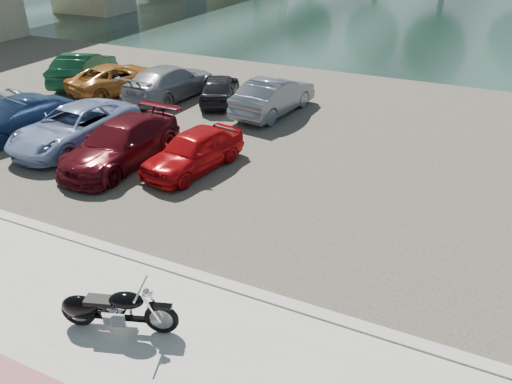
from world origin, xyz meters
TOP-DOWN VIEW (x-y plane):
  - ground at (0.00, 0.00)m, footprint 200.00×200.00m
  - kerb at (0.00, 2.00)m, footprint 60.00×0.30m
  - parking_lot at (0.00, 11.00)m, footprint 60.00×18.00m
  - river at (0.00, 40.00)m, footprint 120.00×40.00m
  - motorcycle at (-1.37, -0.08)m, footprint 2.26×1.03m
  - car_1 at (-10.89, 6.43)m, footprint 2.14×4.26m
  - car_2 at (-8.45, 6.66)m, footprint 2.52×5.03m
  - car_3 at (-6.02, 6.16)m, footprint 1.99×4.78m
  - car_4 at (-3.66, 6.76)m, footprint 2.16×4.00m
  - car_5 at (-13.48, 12.65)m, footprint 2.82×4.79m
  - car_6 at (-11.16, 12.29)m, footprint 3.25×5.00m
  - car_7 at (-8.42, 12.57)m, footprint 2.44×5.16m
  - car_8 at (-6.14, 12.99)m, footprint 2.68×3.92m
  - car_9 at (-3.48, 12.69)m, footprint 2.12×4.59m

SIDE VIEW (x-z plane):
  - ground at x=0.00m, z-range 0.00..0.00m
  - river at x=0.00m, z-range 0.00..0.00m
  - parking_lot at x=0.00m, z-range 0.00..0.04m
  - kerb at x=0.00m, z-range 0.00..0.14m
  - motorcycle at x=-1.37m, z-range 0.04..1.09m
  - car_8 at x=-6.14m, z-range 0.04..1.28m
  - car_6 at x=-11.16m, z-range 0.04..1.32m
  - car_4 at x=-3.66m, z-range 0.04..1.33m
  - car_1 at x=-10.89m, z-range 0.04..1.38m
  - car_2 at x=-8.45m, z-range 0.04..1.41m
  - car_3 at x=-6.02m, z-range 0.04..1.42m
  - car_7 at x=-8.42m, z-range 0.04..1.49m
  - car_9 at x=-3.48m, z-range 0.04..1.50m
  - car_5 at x=-13.48m, z-range 0.04..1.53m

